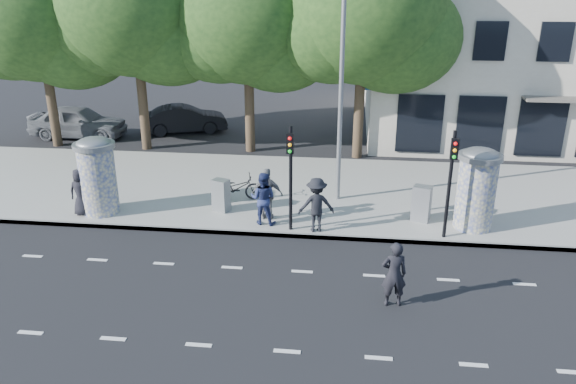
# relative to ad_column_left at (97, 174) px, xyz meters

# --- Properties ---
(ground) EXTENTS (120.00, 120.00, 0.00)m
(ground) POSITION_rel_ad_column_left_xyz_m (7.20, -4.50, -1.54)
(ground) COLOR black
(ground) RESTS_ON ground
(sidewalk) EXTENTS (40.00, 8.00, 0.15)m
(sidewalk) POSITION_rel_ad_column_left_xyz_m (7.20, 3.00, -1.46)
(sidewalk) COLOR gray
(sidewalk) RESTS_ON ground
(curb) EXTENTS (40.00, 0.10, 0.16)m
(curb) POSITION_rel_ad_column_left_xyz_m (7.20, -0.95, -1.46)
(curb) COLOR slate
(curb) RESTS_ON ground
(lane_dash_near) EXTENTS (32.00, 0.12, 0.01)m
(lane_dash_near) POSITION_rel_ad_column_left_xyz_m (7.20, -6.70, -1.53)
(lane_dash_near) COLOR silver
(lane_dash_near) RESTS_ON ground
(lane_dash_far) EXTENTS (32.00, 0.12, 0.01)m
(lane_dash_far) POSITION_rel_ad_column_left_xyz_m (7.20, -3.10, -1.53)
(lane_dash_far) COLOR silver
(lane_dash_far) RESTS_ON ground
(ad_column_left) EXTENTS (1.36, 1.36, 2.65)m
(ad_column_left) POSITION_rel_ad_column_left_xyz_m (0.00, 0.00, 0.00)
(ad_column_left) COLOR beige
(ad_column_left) RESTS_ON sidewalk
(ad_column_right) EXTENTS (1.36, 1.36, 2.65)m
(ad_column_right) POSITION_rel_ad_column_left_xyz_m (12.40, 0.20, 0.00)
(ad_column_right) COLOR beige
(ad_column_right) RESTS_ON sidewalk
(traffic_pole_near) EXTENTS (0.22, 0.31, 3.40)m
(traffic_pole_near) POSITION_rel_ad_column_left_xyz_m (6.60, -0.71, 0.69)
(traffic_pole_near) COLOR black
(traffic_pole_near) RESTS_ON sidewalk
(traffic_pole_far) EXTENTS (0.22, 0.31, 3.40)m
(traffic_pole_far) POSITION_rel_ad_column_left_xyz_m (11.40, -0.71, 0.69)
(traffic_pole_far) COLOR black
(traffic_pole_far) RESTS_ON sidewalk
(street_lamp) EXTENTS (0.25, 0.93, 8.00)m
(street_lamp) POSITION_rel_ad_column_left_xyz_m (8.00, 2.13, 3.26)
(street_lamp) COLOR slate
(street_lamp) RESTS_ON sidewalk
(tree_far_left) EXTENTS (7.20, 7.20, 9.26)m
(tree_far_left) POSITION_rel_ad_column_left_xyz_m (-5.80, 8.00, 4.65)
(tree_far_left) COLOR #38281C
(tree_far_left) RESTS_ON ground
(tree_mid_left) EXTENTS (7.20, 7.20, 9.57)m
(tree_mid_left) POSITION_rel_ad_column_left_xyz_m (-1.30, 8.00, 4.96)
(tree_mid_left) COLOR #38281C
(tree_mid_left) RESTS_ON ground
(tree_near_left) EXTENTS (6.80, 6.80, 8.97)m
(tree_near_left) POSITION_rel_ad_column_left_xyz_m (3.70, 8.20, 4.53)
(tree_near_left) COLOR #38281C
(tree_near_left) RESTS_ON ground
(tree_center) EXTENTS (7.00, 7.00, 9.30)m
(tree_center) POSITION_rel_ad_column_left_xyz_m (8.70, 7.80, 4.77)
(tree_center) COLOR #38281C
(tree_center) RESTS_ON ground
(building) EXTENTS (20.30, 15.85, 12.00)m
(building) POSITION_rel_ad_column_left_xyz_m (19.20, 15.49, 4.46)
(building) COLOR #BDB29E
(building) RESTS_ON ground
(ped_a) EXTENTS (0.84, 0.58, 1.65)m
(ped_a) POSITION_rel_ad_column_left_xyz_m (-0.51, -0.28, -0.56)
(ped_a) COLOR black
(ped_a) RESTS_ON sidewalk
(ped_c) EXTENTS (0.92, 0.76, 1.75)m
(ped_c) POSITION_rel_ad_column_left_xyz_m (5.66, -0.28, -0.51)
(ped_c) COLOR navy
(ped_c) RESTS_ON sidewalk
(ped_d) EXTENTS (1.25, 0.88, 1.77)m
(ped_d) POSITION_rel_ad_column_left_xyz_m (7.41, -0.65, -0.50)
(ped_d) COLOR black
(ped_d) RESTS_ON sidewalk
(ped_e) EXTENTS (1.07, 0.66, 1.76)m
(ped_e) POSITION_rel_ad_column_left_xyz_m (5.75, 0.10, -0.51)
(ped_e) COLOR slate
(ped_e) RESTS_ON sidewalk
(man_road) EXTENTS (0.69, 0.50, 1.73)m
(man_road) POSITION_rel_ad_column_left_xyz_m (9.60, -4.51, -0.67)
(man_road) COLOR black
(man_road) RESTS_ON ground
(bicycle) EXTENTS (1.13, 1.93, 0.96)m
(bicycle) POSITION_rel_ad_column_left_xyz_m (4.40, 1.61, -0.91)
(bicycle) COLOR black
(bicycle) RESTS_ON sidewalk
(cabinet_left) EXTENTS (0.65, 0.57, 1.13)m
(cabinet_left) POSITION_rel_ad_column_left_xyz_m (4.06, 0.59, -0.82)
(cabinet_left) COLOR gray
(cabinet_left) RESTS_ON sidewalk
(cabinet_right) EXTENTS (0.68, 0.59, 1.21)m
(cabinet_right) POSITION_rel_ad_column_left_xyz_m (10.79, 0.54, -0.78)
(cabinet_right) COLOR gray
(cabinet_right) RESTS_ON sidewalk
(car_left) EXTENTS (1.99, 4.83, 1.64)m
(car_left) POSITION_rel_ad_column_left_xyz_m (-5.43, 9.53, -0.72)
(car_left) COLOR slate
(car_left) RESTS_ON ground
(car_mid) EXTENTS (2.92, 4.59, 1.43)m
(car_mid) POSITION_rel_ad_column_left_xyz_m (-0.32, 11.13, -0.82)
(car_mid) COLOR black
(car_mid) RESTS_ON ground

